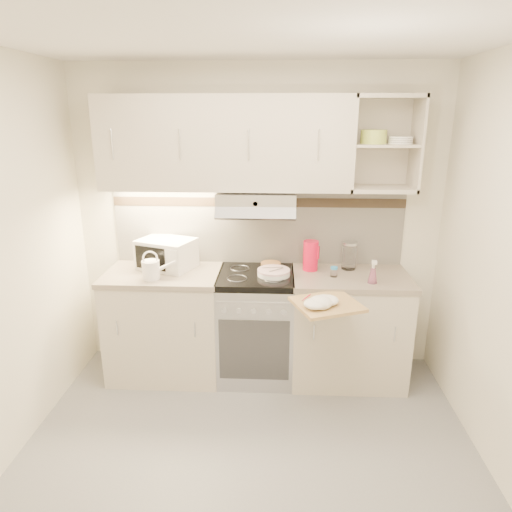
% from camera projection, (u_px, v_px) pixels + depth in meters
% --- Properties ---
extents(ground, '(3.00, 3.00, 0.00)m').
position_uv_depth(ground, '(247.00, 469.00, 2.84)').
color(ground, gray).
rests_on(ground, ground).
extents(room_shell, '(3.04, 2.84, 2.52)m').
position_uv_depth(room_shell, '(250.00, 200.00, 2.70)').
color(room_shell, silver).
rests_on(room_shell, ground).
extents(base_cabinet_left, '(0.90, 0.60, 0.86)m').
position_uv_depth(base_cabinet_left, '(166.00, 325.00, 3.80)').
color(base_cabinet_left, beige).
rests_on(base_cabinet_left, ground).
extents(worktop_left, '(0.92, 0.62, 0.04)m').
position_uv_depth(worktop_left, '(163.00, 274.00, 3.66)').
color(worktop_left, gray).
rests_on(worktop_left, base_cabinet_left).
extents(base_cabinet_right, '(0.90, 0.60, 0.86)m').
position_uv_depth(base_cabinet_right, '(348.00, 329.00, 3.72)').
color(base_cabinet_right, beige).
rests_on(base_cabinet_right, ground).
extents(worktop_right, '(0.92, 0.62, 0.04)m').
position_uv_depth(worktop_right, '(351.00, 278.00, 3.59)').
color(worktop_right, gray).
rests_on(worktop_right, base_cabinet_right).
extents(electric_range, '(0.60, 0.60, 0.90)m').
position_uv_depth(electric_range, '(256.00, 325.00, 3.75)').
color(electric_range, '#B7B7BC').
rests_on(electric_range, ground).
extents(microwave, '(0.51, 0.45, 0.24)m').
position_uv_depth(microwave, '(167.00, 254.00, 3.73)').
color(microwave, white).
rests_on(microwave, worktop_left).
extents(watering_can, '(0.26, 0.13, 0.22)m').
position_uv_depth(watering_can, '(152.00, 269.00, 3.49)').
color(watering_can, white).
rests_on(watering_can, worktop_left).
extents(plate_stack, '(0.26, 0.26, 0.05)m').
position_uv_depth(plate_stack, '(274.00, 272.00, 3.58)').
color(plate_stack, white).
rests_on(plate_stack, electric_range).
extents(bread_loaf, '(0.16, 0.16, 0.04)m').
position_uv_depth(bread_loaf, '(271.00, 265.00, 3.76)').
color(bread_loaf, '#AD8546').
rests_on(bread_loaf, electric_range).
extents(pink_pitcher, '(0.13, 0.12, 0.24)m').
position_uv_depth(pink_pitcher, '(311.00, 255.00, 3.67)').
color(pink_pitcher, red).
rests_on(pink_pitcher, worktop_right).
extents(glass_jar, '(0.12, 0.12, 0.23)m').
position_uv_depth(glass_jar, '(349.00, 255.00, 3.70)').
color(glass_jar, white).
rests_on(glass_jar, worktop_right).
extents(spice_jar, '(0.06, 0.06, 0.08)m').
position_uv_depth(spice_jar, '(334.00, 272.00, 3.54)').
color(spice_jar, silver).
rests_on(spice_jar, worktop_right).
extents(spray_bottle, '(0.07, 0.07, 0.19)m').
position_uv_depth(spray_bottle, '(373.00, 274.00, 3.40)').
color(spray_bottle, pink).
rests_on(spray_bottle, worktop_right).
extents(cutting_board, '(0.53, 0.51, 0.02)m').
position_uv_depth(cutting_board, '(327.00, 304.00, 3.11)').
color(cutting_board, tan).
rests_on(cutting_board, base_cabinet_right).
extents(dish_towel, '(0.35, 0.32, 0.08)m').
position_uv_depth(dish_towel, '(325.00, 299.00, 3.06)').
color(dish_towel, white).
rests_on(dish_towel, cutting_board).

